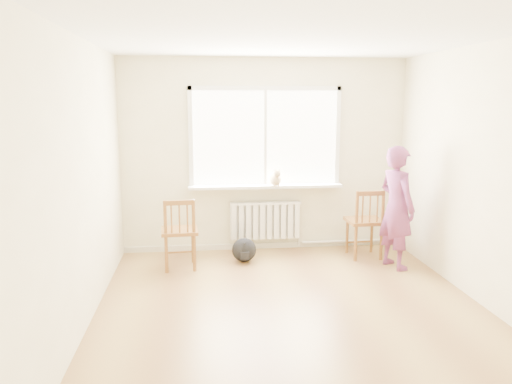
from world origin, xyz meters
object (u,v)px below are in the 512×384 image
object	(u,v)px
chair_left	(180,234)
backpack	(244,250)
person	(397,207)
cat	(275,178)
chair_right	(366,223)

from	to	relation	value
chair_left	backpack	bearing A→B (deg)	-170.94
person	cat	xyz separation A→B (m)	(-1.43, 0.82, 0.27)
person	backpack	xyz separation A→B (m)	(-1.90, 0.43, -0.62)
backpack	chair_right	bearing A→B (deg)	-0.41
chair_right	backpack	size ratio (longest dim) A/B	2.95
backpack	cat	bearing A→B (deg)	39.92
cat	backpack	xyz separation A→B (m)	(-0.47, -0.40, -0.89)
chair_left	cat	xyz separation A→B (m)	(1.31, 0.59, 0.59)
chair_right	backpack	world-z (taller)	chair_right
chair_left	person	distance (m)	2.76
person	cat	distance (m)	1.67
cat	chair_left	bearing A→B (deg)	-159.37
person	chair_left	bearing A→B (deg)	65.88
chair_left	cat	distance (m)	1.55
chair_left	chair_right	world-z (taller)	chair_right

